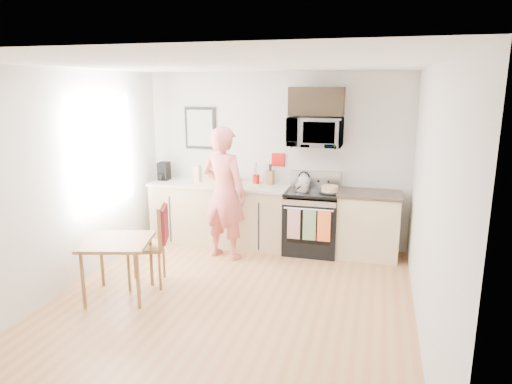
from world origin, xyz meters
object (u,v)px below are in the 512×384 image
(microwave, at_px, (315,132))
(chair, at_px, (157,233))
(dining_table, at_px, (117,247))
(person, at_px, (224,193))
(range, at_px, (312,223))
(cake, at_px, (330,189))

(microwave, bearing_deg, chair, -133.61)
(chair, bearing_deg, dining_table, -142.50)
(person, height_order, dining_table, person)
(range, distance_m, person, 1.37)
(dining_table, relative_size, cake, 2.64)
(person, bearing_deg, cake, -145.45)
(range, xyz_separation_m, microwave, (-0.00, 0.10, 1.32))
(range, height_order, dining_table, range)
(cake, bearing_deg, microwave, 147.54)
(dining_table, bearing_deg, cake, 42.45)
(person, distance_m, cake, 1.49)
(microwave, height_order, cake, microwave)
(range, height_order, cake, range)
(range, bearing_deg, person, -155.25)
(range, relative_size, cake, 3.94)
(range, bearing_deg, cake, -12.62)
(microwave, xyz_separation_m, cake, (0.25, -0.16, -0.79))
(dining_table, bearing_deg, person, 63.13)
(range, relative_size, person, 0.62)
(range, xyz_separation_m, person, (-1.16, -0.53, 0.50))
(person, bearing_deg, chair, 81.80)
(microwave, relative_size, person, 0.41)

